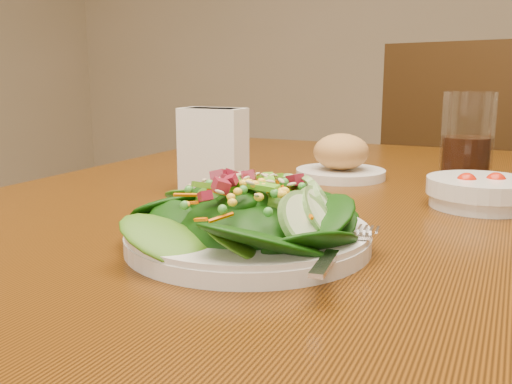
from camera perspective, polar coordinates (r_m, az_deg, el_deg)
dining_table at (r=0.85m, az=3.36°, el=-7.34°), size 0.90×1.40×0.75m
chair_far at (r=1.90m, az=20.35°, el=-0.79°), size 0.59×0.60×1.02m
salad_plate at (r=0.59m, az=-0.02°, el=-3.05°), size 0.26×0.25×0.07m
bread_plate at (r=0.99m, az=8.49°, el=3.18°), size 0.15×0.15×0.08m
tomato_bowl at (r=0.82m, az=21.52°, el=-0.01°), size 0.14×0.14×0.05m
drinking_glass at (r=1.01m, az=20.33°, el=4.59°), size 0.08×0.08×0.15m
napkin_holder at (r=0.88m, az=-4.30°, el=4.48°), size 0.10×0.05×0.13m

